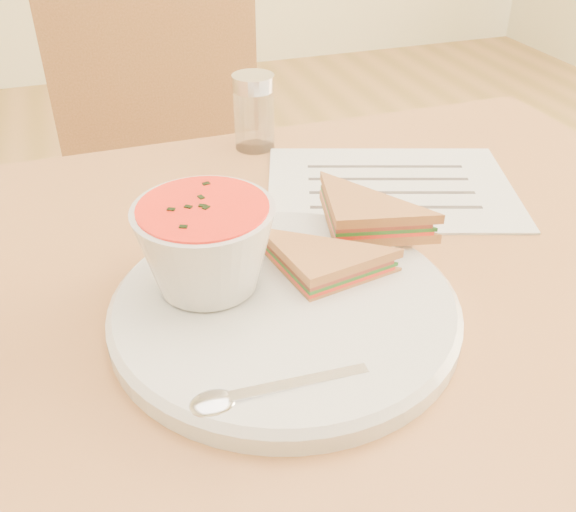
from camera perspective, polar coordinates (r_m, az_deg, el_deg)
name	(u,v)px	position (r m, az deg, el deg)	size (l,w,h in m)	color
dining_table	(291,506)	(0.90, 0.27, -21.36)	(1.00, 0.70, 0.75)	brown
chair_far	(187,237)	(1.26, -8.97, 1.70)	(0.40, 0.40, 0.90)	brown
plate	(285,309)	(0.57, -0.29, -4.75)	(0.31, 0.31, 0.02)	silver
soup_bowl	(206,250)	(0.56, -7.28, 0.49)	(0.12, 0.12, 0.08)	silver
sandwich_half_a	(310,294)	(0.55, 1.94, -3.41)	(0.10, 0.10, 0.03)	#BB7542
sandwich_half_b	(336,236)	(0.60, 4.25, 1.83)	(0.10, 0.10, 0.03)	#BB7542
spoon	(281,388)	(0.48, -0.59, -11.62)	(0.17, 0.03, 0.01)	silver
paper_menu	(390,187)	(0.79, 9.06, 6.09)	(0.29, 0.22, 0.00)	silver
condiment_shaker	(254,112)	(0.87, -3.04, 12.66)	(0.06, 0.06, 0.10)	silver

